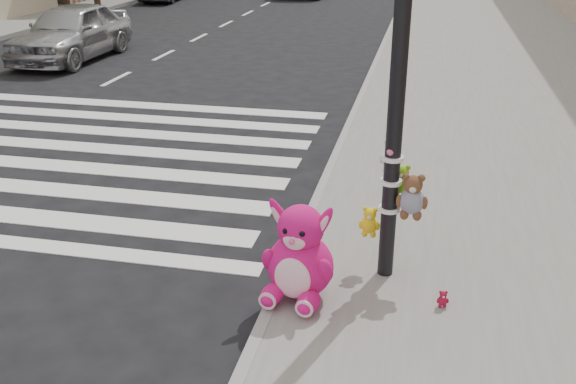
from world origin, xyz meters
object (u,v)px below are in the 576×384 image
(pink_bunny, at_px, (299,259))
(car_silver_far, at_px, (71,32))
(red_teddy, at_px, (443,299))
(signal_pole, at_px, (398,126))

(pink_bunny, distance_m, car_silver_far, 13.69)
(red_teddy, xyz_separation_m, car_silver_far, (-9.87, 10.66, 0.53))
(signal_pole, height_order, car_silver_far, signal_pole)
(car_silver_far, bearing_deg, red_teddy, -46.93)
(signal_pole, relative_size, red_teddy, 22.47)
(signal_pole, height_order, red_teddy, signal_pole)
(signal_pole, bearing_deg, pink_bunny, -142.63)
(red_teddy, height_order, car_silver_far, car_silver_far)
(signal_pole, bearing_deg, red_teddy, -44.04)
(signal_pole, distance_m, car_silver_far, 13.78)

